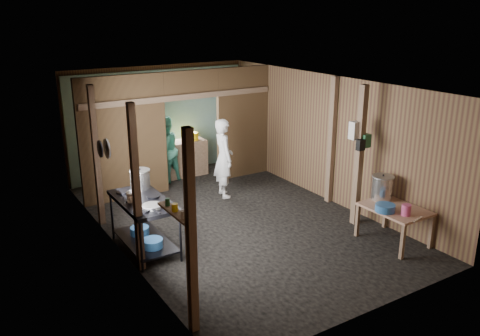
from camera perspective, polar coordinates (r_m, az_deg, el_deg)
floor at (r=9.44m, az=-0.65°, el=-6.05°), size 4.50×7.00×0.00m
ceiling at (r=8.71m, az=-0.71°, el=9.78°), size 4.50×7.00×0.00m
wall_back at (r=12.03m, az=-9.42°, el=5.50°), size 4.50×0.00×2.60m
wall_front at (r=6.44m, az=15.84°, el=-5.95°), size 4.50×0.00×2.60m
wall_left at (r=8.11m, az=-14.39°, el=-0.87°), size 0.00×7.00×2.60m
wall_right at (r=10.30m, az=10.10°, el=3.38°), size 0.00×7.00×2.60m
partition_left at (r=10.39m, az=-13.35°, el=3.31°), size 1.85×0.10×2.60m
partition_right at (r=11.61m, az=0.32°, el=5.29°), size 1.35×0.10×2.60m
partition_header at (r=10.79m, az=-5.71°, el=9.64°), size 1.30×0.10×0.60m
turquoise_panel at (r=11.99m, az=-9.29°, el=5.21°), size 4.40×0.06×2.50m
back_counter at (r=11.87m, az=-6.84°, el=1.09°), size 1.20×0.50×0.85m
wall_clock at (r=11.92m, az=-8.26°, el=8.38°), size 0.20×0.03×0.20m
post_left_a at (r=5.87m, az=-5.71°, el=-7.71°), size 0.10×0.12×2.60m
post_left_b at (r=7.41m, az=-11.94°, el=-2.47°), size 0.10×0.12×2.60m
post_left_c at (r=9.23m, az=-16.31°, el=1.25°), size 0.10×0.12×2.60m
post_right at (r=10.11m, az=10.56°, el=3.09°), size 0.10×0.12×2.60m
post_free at (r=9.13m, az=13.64°, el=1.28°), size 0.12×0.12×2.60m
cross_beam at (r=10.67m, az=-6.76°, el=8.16°), size 4.40×0.12×0.12m
pan_lid_big at (r=8.39m, az=-15.17°, el=2.19°), size 0.03×0.34×0.34m
pan_lid_small at (r=8.78m, az=-15.90°, el=2.15°), size 0.03×0.30×0.30m
wall_shelf at (r=6.25m, az=-7.54°, el=-5.11°), size 0.14×0.80×0.03m
jar_white at (r=6.02m, az=-6.57°, el=-5.34°), size 0.07×0.07×0.10m
jar_yellow at (r=6.23m, az=-7.57°, el=-4.56°), size 0.08×0.08×0.10m
jar_green at (r=6.42m, az=-8.39°, el=-3.91°), size 0.06×0.06×0.10m
bag_white at (r=9.03m, az=13.28°, el=4.28°), size 0.22×0.15×0.32m
bag_green at (r=9.06m, az=14.36°, el=3.07°), size 0.16×0.12×0.24m
bag_black at (r=8.96m, az=13.80°, el=2.63°), size 0.14×0.10×0.20m
gas_range at (r=8.32m, az=-11.00°, el=-6.47°), size 0.78×1.51×0.89m
prep_table at (r=8.86m, az=17.36°, el=-6.32°), size 0.78×1.07×0.63m
stove_pot_large at (r=8.62m, az=-11.48°, el=-1.32°), size 0.42×0.42×0.35m
stove_pot_med at (r=7.99m, az=-12.15°, el=-3.43°), size 0.27×0.27×0.21m
frying_pan at (r=7.78m, az=-10.11°, el=-4.37°), size 0.40×0.58×0.07m
blue_tub_front at (r=8.13m, az=-10.09°, el=-8.58°), size 0.33×0.33×0.14m
blue_tub_back at (r=8.62m, az=-11.55°, el=-7.12°), size 0.32×0.32×0.13m
stock_pot at (r=9.00m, az=16.15°, el=-2.25°), size 0.39×0.39×0.45m
wash_basin at (r=8.52m, az=16.46°, el=-4.46°), size 0.37×0.37×0.12m
pink_bucket at (r=8.46m, az=18.70°, el=-4.63°), size 0.20×0.20×0.18m
knife at (r=8.38m, az=19.89°, el=-5.61°), size 0.30×0.10×0.01m
yellow_tub at (r=11.86m, az=-5.61°, el=3.69°), size 0.32×0.32×0.18m
cook at (r=10.38m, az=-1.91°, el=1.15°), size 0.52×0.68×1.68m
worker_back at (r=11.39m, az=-8.68°, el=2.09°), size 0.90×0.80×1.54m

